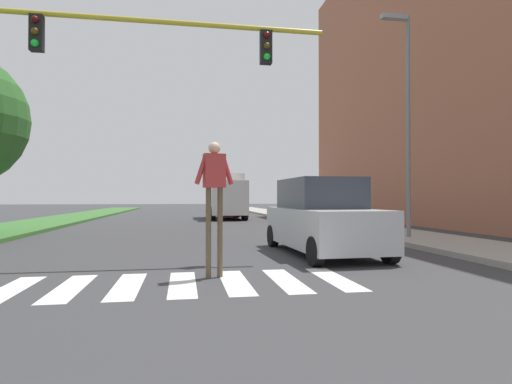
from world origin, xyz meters
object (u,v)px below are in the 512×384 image
object	(u,v)px
suv_crossing	(322,218)
truck_box_delivery	(226,195)
street_lamp_right	(405,105)
sedan_midblock	(228,207)
traffic_light_gantry	(36,65)
pedestrian_performer	(214,187)

from	to	relation	value
suv_crossing	truck_box_delivery	world-z (taller)	truck_box_delivery
street_lamp_right	sedan_midblock	distance (m)	17.22
suv_crossing	sedan_midblock	size ratio (longest dim) A/B	1.13
sedan_midblock	truck_box_delivery	xyz separation A→B (m)	(-0.16, -0.13, 0.84)
traffic_light_gantry	street_lamp_right	bearing A→B (deg)	16.50
street_lamp_right	pedestrian_performer	world-z (taller)	street_lamp_right
traffic_light_gantry	street_lamp_right	distance (m)	11.04
street_lamp_right	truck_box_delivery	bearing A→B (deg)	105.53
pedestrian_performer	suv_crossing	distance (m)	4.19
street_lamp_right	sedan_midblock	world-z (taller)	street_lamp_right
traffic_light_gantry	sedan_midblock	xyz separation A→B (m)	(6.27, 19.37, -3.59)
traffic_light_gantry	pedestrian_performer	xyz separation A→B (m)	(3.76, -2.18, -2.72)
suv_crossing	traffic_light_gantry	bearing A→B (deg)	-174.65
traffic_light_gantry	truck_box_delivery	distance (m)	20.37
pedestrian_performer	sedan_midblock	world-z (taller)	pedestrian_performer
pedestrian_performer	truck_box_delivery	size ratio (longest dim) A/B	0.40
street_lamp_right	suv_crossing	size ratio (longest dim) A/B	1.61
street_lamp_right	truck_box_delivery	world-z (taller)	street_lamp_right
traffic_light_gantry	truck_box_delivery	world-z (taller)	traffic_light_gantry
suv_crossing	sedan_midblock	xyz separation A→B (m)	(-0.51, 18.73, -0.13)
pedestrian_performer	sedan_midblock	size ratio (longest dim) A/B	0.60
traffic_light_gantry	sedan_midblock	world-z (taller)	traffic_light_gantry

